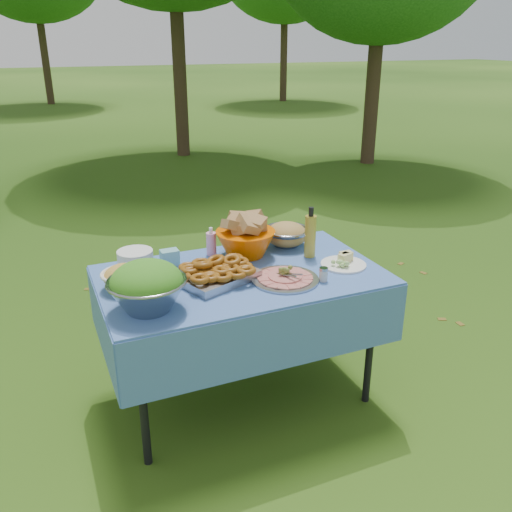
{
  "coord_description": "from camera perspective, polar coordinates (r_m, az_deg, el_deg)",
  "views": [
    {
      "loc": [
        -0.95,
        -2.41,
        1.91
      ],
      "look_at": [
        0.08,
        0.0,
        0.85
      ],
      "focal_mm": 38.0,
      "sensor_mm": 36.0,
      "label": 1
    }
  ],
  "objects": [
    {
      "name": "wipes_box",
      "position": [
        2.96,
        -9.07,
        -0.17
      ],
      "size": [
        0.1,
        0.07,
        0.09
      ],
      "primitive_type": "cube",
      "rotation": [
        0.0,
        0.0,
        0.02
      ],
      "color": "#77C0C8",
      "rests_on": "picnic_table"
    },
    {
      "name": "oil_bottle",
      "position": [
        3.02,
        5.74,
        2.51
      ],
      "size": [
        0.08,
        0.08,
        0.29
      ],
      "primitive_type": "cylinder",
      "rotation": [
        0.0,
        0.0,
        -0.28
      ],
      "color": "#A89B31",
      "rests_on": "picnic_table"
    },
    {
      "name": "fried_tray",
      "position": [
        2.74,
        -4.06,
        -1.78
      ],
      "size": [
        0.45,
        0.38,
        0.09
      ],
      "primitive_type": "cube",
      "rotation": [
        0.0,
        0.0,
        0.36
      ],
      "color": "#A4A4A8",
      "rests_on": "picnic_table"
    },
    {
      "name": "plate_stack",
      "position": [
        2.97,
        -12.58,
        -0.29
      ],
      "size": [
        0.25,
        0.25,
        0.09
      ],
      "primitive_type": "cylinder",
      "rotation": [
        0.0,
        0.0,
        0.41
      ],
      "color": "white",
      "rests_on": "picnic_table"
    },
    {
      "name": "salad_bowl",
      "position": [
        2.47,
        -11.4,
        -3.14
      ],
      "size": [
        0.44,
        0.44,
        0.23
      ],
      "primitive_type": null,
      "rotation": [
        0.0,
        0.0,
        -0.28
      ],
      "color": "#92969A",
      "rests_on": "picnic_table"
    },
    {
      "name": "pasta_bowl_white",
      "position": [
        2.73,
        -13.7,
        -2.13
      ],
      "size": [
        0.24,
        0.24,
        0.12
      ],
      "primitive_type": null,
      "rotation": [
        0.0,
        0.0,
        -0.1
      ],
      "color": "white",
      "rests_on": "picnic_table"
    },
    {
      "name": "cheese_plate",
      "position": [
        2.96,
        9.21,
        -0.39
      ],
      "size": [
        0.26,
        0.26,
        0.07
      ],
      "primitive_type": "cylinder",
      "rotation": [
        0.0,
        0.0,
        0.05
      ],
      "color": "white",
      "rests_on": "picnic_table"
    },
    {
      "name": "picnic_table",
      "position": [
        3.01,
        -1.47,
        -8.53
      ],
      "size": [
        1.46,
        0.86,
        0.76
      ],
      "primitive_type": "cube",
      "color": "#84B2FF",
      "rests_on": "ground"
    },
    {
      "name": "ground",
      "position": [
        3.22,
        -1.4,
        -14.37
      ],
      "size": [
        80.0,
        80.0,
        0.0
      ],
      "primitive_type": "plane",
      "color": "black",
      "rests_on": "ground"
    },
    {
      "name": "pasta_bowl_steel",
      "position": [
        3.2,
        3.22,
        2.33
      ],
      "size": [
        0.33,
        0.33,
        0.14
      ],
      "primitive_type": null,
      "rotation": [
        0.0,
        0.0,
        -0.28
      ],
      "color": "#92969A",
      "rests_on": "picnic_table"
    },
    {
      "name": "sanitizer_bottle",
      "position": [
        3.06,
        -4.74,
        1.56
      ],
      "size": [
        0.07,
        0.07,
        0.16
      ],
      "primitive_type": "cylinder",
      "rotation": [
        0.0,
        0.0,
        -0.4
      ],
      "color": "#FAA0CE",
      "rests_on": "picnic_table"
    },
    {
      "name": "shaker",
      "position": [
        2.76,
        7.11,
        -1.93
      ],
      "size": [
        0.06,
        0.06,
        0.07
      ],
      "primitive_type": "cylinder",
      "rotation": [
        0.0,
        0.0,
        0.32
      ],
      "color": "silver",
      "rests_on": "picnic_table"
    },
    {
      "name": "bread_bowl",
      "position": [
        3.03,
        -1.11,
        2.04
      ],
      "size": [
        0.44,
        0.44,
        0.22
      ],
      "primitive_type": null,
      "rotation": [
        0.0,
        0.0,
        0.42
      ],
      "color": "#EA5D00",
      "rests_on": "picnic_table"
    },
    {
      "name": "charcuterie_platter",
      "position": [
        2.75,
        3.09,
        -1.81
      ],
      "size": [
        0.46,
        0.46,
        0.08
      ],
      "primitive_type": "cylinder",
      "rotation": [
        0.0,
        0.0,
        0.42
      ],
      "color": "#A0A2A7",
      "rests_on": "picnic_table"
    }
  ]
}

